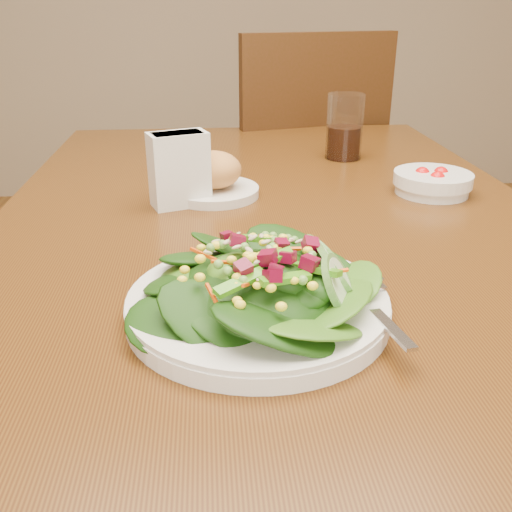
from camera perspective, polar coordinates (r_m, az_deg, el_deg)
The scene contains 7 objects.
dining_table at distance 0.95m, azimuth 1.89°, elevation -1.74°, with size 0.90×1.40×0.75m.
chair_far at distance 1.80m, azimuth 3.99°, elevation 6.65°, with size 0.55×0.55×0.99m.
salad_plate at distance 0.62m, azimuth 1.08°, elevation -3.34°, with size 0.29×0.29×0.08m.
bread_plate at distance 1.00m, azimuth -4.28°, elevation 7.77°, with size 0.16×0.16×0.08m.
tomato_bowl at distance 1.06m, azimuth 17.23°, elevation 7.05°, with size 0.14×0.14×0.05m.
drinking_glass at distance 1.26m, azimuth 8.83°, elevation 12.22°, with size 0.08×0.08×0.14m.
napkin_holder at distance 0.95m, azimuth -7.69°, elevation 8.75°, with size 0.11×0.08×0.12m.
Camera 1 is at (-0.10, -0.85, 1.07)m, focal length 40.00 mm.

